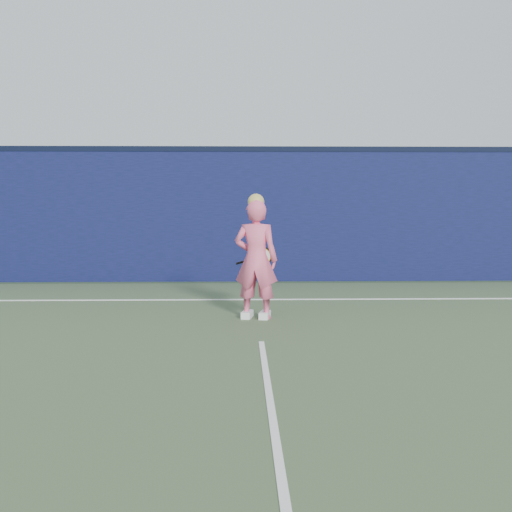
{
  "coord_description": "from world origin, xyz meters",
  "views": [
    {
      "loc": [
        -0.23,
        -6.05,
        1.61
      ],
      "look_at": [
        -0.03,
        2.44,
        0.84
      ],
      "focal_mm": 45.0,
      "sensor_mm": 36.0,
      "label": 1
    }
  ],
  "objects": [
    {
      "name": "court_lines",
      "position": [
        0.0,
        -0.33,
        0.01
      ],
      "size": [
        11.0,
        12.04,
        0.01
      ],
      "color": "white",
      "rests_on": "court_surface"
    },
    {
      "name": "backstop_wall",
      "position": [
        0.0,
        6.5,
        1.25
      ],
      "size": [
        24.0,
        0.4,
        2.5
      ],
      "primitive_type": "cube",
      "color": "#0B1233",
      "rests_on": "ground"
    },
    {
      "name": "player",
      "position": [
        -0.03,
        2.44,
        0.8
      ],
      "size": [
        0.65,
        0.49,
        1.67
      ],
      "rotation": [
        0.0,
        0.0,
        2.93
      ],
      "color": "#ED5C83",
      "rests_on": "ground"
    },
    {
      "name": "wall_cap",
      "position": [
        0.0,
        6.5,
        2.55
      ],
      "size": [
        24.0,
        0.42,
        0.1
      ],
      "primitive_type": "cube",
      "color": "black",
      "rests_on": "backstop_wall"
    },
    {
      "name": "racket",
      "position": [
        0.06,
        2.9,
        0.79
      ],
      "size": [
        0.52,
        0.13,
        0.28
      ],
      "rotation": [
        0.0,
        0.0,
        -0.06
      ],
      "color": "black",
      "rests_on": "ground"
    },
    {
      "name": "court_surface",
      "position": [
        0.0,
        -2.0,
        0.0
      ],
      "size": [
        11.0,
        16.0,
        0.01
      ],
      "primitive_type": "cube",
      "color": "#415737",
      "rests_on": "ground"
    },
    {
      "name": "ground",
      "position": [
        0.0,
        0.0,
        0.0
      ],
      "size": [
        80.0,
        80.0,
        0.0
      ],
      "primitive_type": "plane",
      "color": "#2A3B24",
      "rests_on": "ground"
    }
  ]
}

